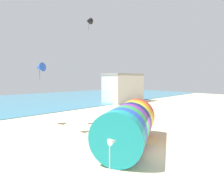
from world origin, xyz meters
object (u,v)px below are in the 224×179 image
Objects in this scene: kite_handler at (133,121)px; beach_flag at (112,143)px; giant_inflatable_tube at (129,125)px; kite_black_delta at (89,21)px; kite_blue_delta at (39,67)px.

beach_flag reaches higher than kite_handler.
giant_inflatable_tube is 5.38× the size of kite_handler.
giant_inflatable_tube reaches higher than beach_flag.
kite_black_delta is at bearing 87.28° from kite_handler.
kite_handler is (4.57, 3.33, -0.97)m from giant_inflatable_tube.
giant_inflatable_tube is 10.39m from kite_blue_delta.
giant_inflatable_tube is 4.58× the size of kite_black_delta.
kite_handler is at bearing 34.46° from beach_flag.
kite_handler is 0.85× the size of kite_black_delta.
kite_black_delta is at bearing 68.01° from giant_inflatable_tube.
kite_black_delta is 21.83m from beach_flag.
kite_blue_delta reaches higher than kite_handler.
kite_handler is 11.51m from kite_blue_delta.
beach_flag is at bearing -122.34° from kite_black_delta.
beach_flag is at bearing -145.54° from kite_handler.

